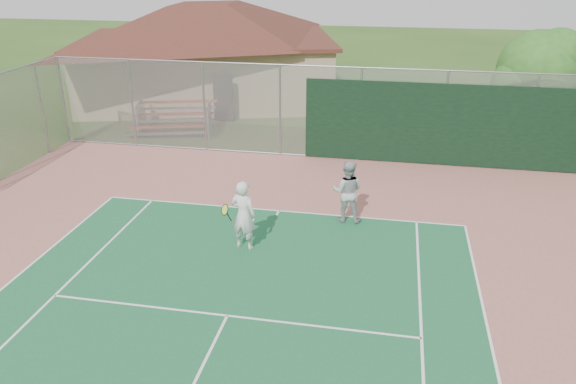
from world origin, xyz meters
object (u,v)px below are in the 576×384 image
(player_white_front, at_px, (243,216))
(tree, at_px, (539,73))
(bleachers, at_px, (174,117))
(clubhouse, at_px, (207,42))
(player_grey_back, at_px, (347,192))

(player_white_front, bearing_deg, tree, -120.23)
(bleachers, distance_m, player_white_front, 11.28)
(tree, bearing_deg, clubhouse, 156.33)
(clubhouse, distance_m, tree, 16.37)
(tree, relative_size, player_white_front, 2.56)
(player_white_front, xyz_separation_m, player_grey_back, (2.51, 2.17, -0.03))
(clubhouse, xyz_separation_m, player_grey_back, (8.68, -13.71, -2.06))
(tree, height_order, player_grey_back, tree)
(bleachers, distance_m, tree, 14.80)
(bleachers, xyz_separation_m, tree, (14.57, -0.39, 2.54))
(clubhouse, distance_m, bleachers, 6.61)
(bleachers, bearing_deg, clubhouse, 78.73)
(bleachers, bearing_deg, player_grey_back, -57.52)
(bleachers, height_order, player_white_front, player_white_front)
(clubhouse, xyz_separation_m, player_white_front, (6.17, -15.88, -2.02))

